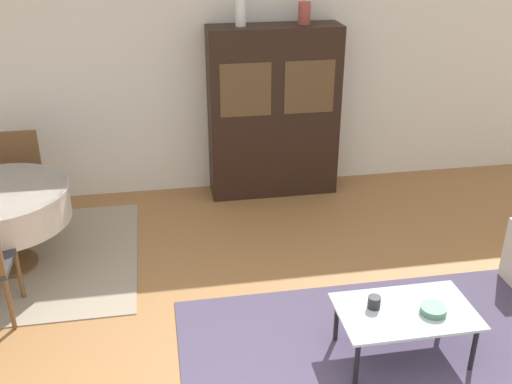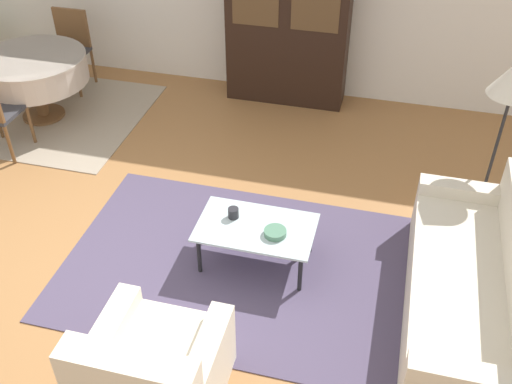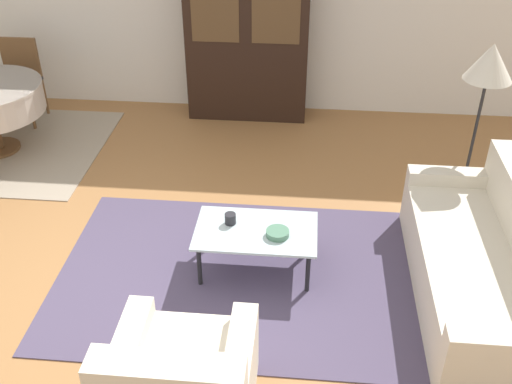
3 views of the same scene
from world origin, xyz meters
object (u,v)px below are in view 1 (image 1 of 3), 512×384
dining_chair_far (17,174)px  vase_short (304,13)px  display_cabinet (273,112)px  vase_tall (240,12)px  cup (374,302)px  bowl (433,310)px  coffee_table (405,315)px

dining_chair_far → vase_short: (2.95, 0.35, 1.41)m
display_cabinet → vase_tall: bearing=179.8°
display_cabinet → dining_chair_far: (-2.65, -0.35, -0.38)m
cup → vase_tall: (-0.50, 2.83, 1.55)m
display_cabinet → cup: (0.16, -2.83, -0.49)m
bowl → cup: bearing=161.5°
bowl → vase_short: bearing=94.5°
dining_chair_far → cup: size_ratio=10.57×
vase_short → vase_tall: bearing=180.0°
cup → vase_tall: 3.26m
bowl → vase_tall: size_ratio=0.63×
dining_chair_far → cup: (2.80, -2.48, -0.11)m
vase_tall → cup: bearing=-79.9°
display_cabinet → vase_short: size_ratio=8.36×
coffee_table → cup: bearing=161.6°
dining_chair_far → coffee_table: bearing=139.8°
display_cabinet → coffee_table: bearing=-82.8°
coffee_table → bowl: (0.17, -0.06, 0.06)m
coffee_table → cup: cup is taller
cup → vase_tall: vase_tall is taller
cup → bowl: cup is taller
dining_chair_far → cup: bearing=138.5°
vase_tall → vase_short: size_ratio=1.30×
dining_chair_far → vase_short: 3.29m
coffee_table → bowl: bowl is taller
bowl → vase_tall: vase_tall is taller
cup → vase_short: (0.15, 2.83, 1.52)m
cup → vase_short: size_ratio=0.40×
coffee_table → vase_tall: (-0.71, 2.90, 1.63)m
coffee_table → display_cabinet: 2.97m
display_cabinet → vase_short: (0.31, 0.00, 1.03)m
dining_chair_far → vase_tall: 2.74m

